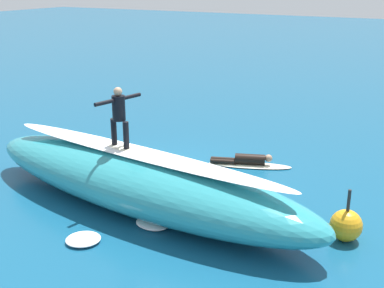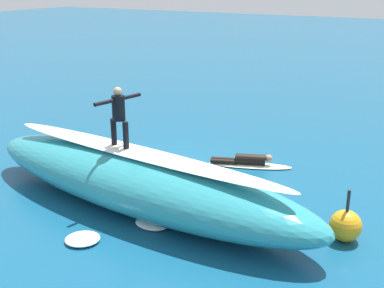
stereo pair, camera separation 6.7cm
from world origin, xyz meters
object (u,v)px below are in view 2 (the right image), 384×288
Objects in this scene: surfboard_riding at (120,148)px; surfboard_paddling at (250,165)px; surfer_riding at (119,112)px; surfer_paddling at (246,159)px; buoy_marker at (346,226)px.

surfboard_paddling is at bearing -103.26° from surfboard_riding.
surfer_riding is 4.64m from surfer_paddling.
surfer_riding is at bearing 8.88° from buoy_marker.
surfer_riding is at bearing -133.65° from surfer_paddling.
surfboard_riding reaches higher than surfboard_paddling.
surfer_paddling is at bearing 180.00° from surfboard_paddling.
surfer_paddling is 1.52× the size of buoy_marker.
surfer_paddling reaches higher than surfboard_paddling.
buoy_marker is (-5.25, -0.82, -1.97)m from surfer_riding.
surfboard_paddling is 1.38× the size of surfer_paddling.
surfer_riding is at bearing 11.62° from surfboard_riding.
buoy_marker is at bearing -159.50° from surfboard_riding.
surfboard_riding is 4.31m from surfer_paddling.
surfboard_riding is at bearing -168.38° from surfer_riding.
surfer_paddling is (-1.65, -3.79, -1.22)m from surfboard_riding.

